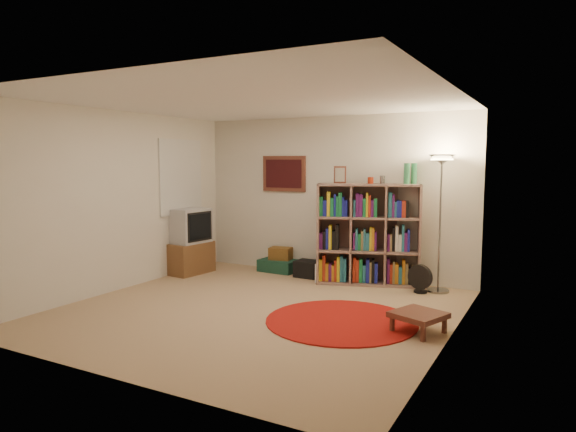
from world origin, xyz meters
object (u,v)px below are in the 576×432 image
object	(u,v)px
tv_stand	(189,242)
suitcase	(279,265)
floor_lamp	(441,178)
side_table	(418,316)
floor_fan	(420,279)
bookshelf	(367,236)

from	to	relation	value
tv_stand	suitcase	xyz separation A→B (m)	(1.22, 0.78, -0.41)
floor_lamp	side_table	world-z (taller)	floor_lamp
floor_lamp	suitcase	distance (m)	2.99
floor_fan	bookshelf	bearing A→B (deg)	-175.68
bookshelf	floor_lamp	world-z (taller)	floor_lamp
floor_lamp	tv_stand	bearing A→B (deg)	-170.12
floor_lamp	bookshelf	bearing A→B (deg)	-179.53
bookshelf	floor_lamp	bearing A→B (deg)	-17.92
floor_fan	tv_stand	bearing A→B (deg)	-156.46
floor_lamp	side_table	size ratio (longest dim) A/B	3.06
tv_stand	suitcase	distance (m)	1.51
tv_stand	side_table	bearing A→B (deg)	-10.19
floor_fan	suitcase	size ratio (longest dim) A/B	0.63
bookshelf	floor_fan	world-z (taller)	bookshelf
bookshelf	floor_fan	xyz separation A→B (m)	(0.84, -0.17, -0.52)
floor_fan	side_table	bearing A→B (deg)	-60.80
bookshelf	tv_stand	world-z (taller)	bookshelf
tv_stand	floor_fan	bearing A→B (deg)	13.86
suitcase	floor_lamp	bearing A→B (deg)	0.61
floor_fan	tv_stand	size ratio (longest dim) A/B	0.38
tv_stand	bookshelf	bearing A→B (deg)	19.52
floor_lamp	suitcase	world-z (taller)	floor_lamp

